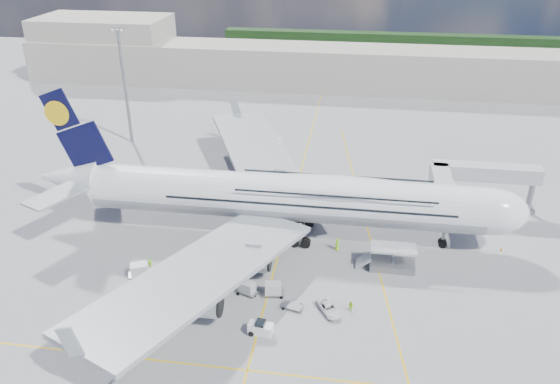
# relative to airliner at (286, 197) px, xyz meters

# --- Properties ---
(ground) EXTENTS (300.00, 300.00, 0.00)m
(ground) POSITION_rel_airliner_xyz_m (-0.26, -10.00, -6.87)
(ground) COLOR gray
(ground) RESTS_ON ground
(taxi_line_main) EXTENTS (0.25, 220.00, 0.01)m
(taxi_line_main) POSITION_rel_airliner_xyz_m (-0.26, -10.00, -6.86)
(taxi_line_main) COLOR #EEB70C
(taxi_line_main) RESTS_ON ground
(taxi_line_cross) EXTENTS (120.00, 0.25, 0.01)m
(taxi_line_cross) POSITION_rel_airliner_xyz_m (-0.26, -30.00, -6.86)
(taxi_line_cross) COLOR #EEB70C
(taxi_line_cross) RESTS_ON ground
(taxi_line_diag) EXTENTS (14.16, 99.06, 0.01)m
(taxi_line_diag) POSITION_rel_airliner_xyz_m (13.74, -0.00, -6.86)
(taxi_line_diag) COLOR #EEB70C
(taxi_line_diag) RESTS_ON ground
(airliner) EXTENTS (77.26, 79.15, 23.71)m
(airliner) POSITION_rel_airliner_xyz_m (0.00, 0.00, 0.00)
(airliner) COLOR white
(airliner) RESTS_ON ground
(jet_bridge) EXTENTS (18.80, 12.10, 8.50)m
(jet_bridge) POSITION_rel_airliner_xyz_m (29.55, 10.94, -0.02)
(jet_bridge) COLOR #B7B7BC
(jet_bridge) RESTS_ON ground
(cargo_loader) EXTENTS (8.53, 3.20, 3.67)m
(cargo_loader) POSITION_rel_airliner_xyz_m (16.56, -7.11, -5.62)
(cargo_loader) COLOR silver
(cargo_loader) RESTS_ON ground
(light_mast) EXTENTS (3.00, 0.70, 25.50)m
(light_mast) POSITION_rel_airliner_xyz_m (-40.26, 35.00, 6.34)
(light_mast) COLOR gray
(light_mast) RESTS_ON ground
(terminal) EXTENTS (180.00, 16.00, 12.00)m
(terminal) POSITION_rel_airliner_xyz_m (-0.26, 85.00, -0.87)
(terminal) COLOR #B2AD9E
(terminal) RESTS_ON ground
(hangar) EXTENTS (40.00, 22.00, 18.00)m
(hangar) POSITION_rel_airliner_xyz_m (-70.26, 90.00, 2.13)
(hangar) COLOR #B2AD9E
(hangar) RESTS_ON ground
(tree_line) EXTENTS (160.00, 6.00, 8.00)m
(tree_line) POSITION_rel_airliner_xyz_m (39.74, 130.00, -2.87)
(tree_line) COLOR #193814
(tree_line) RESTS_ON ground
(dolly_row_a) EXTENTS (3.59, 2.85, 2.01)m
(dolly_row_a) POSITION_rel_airliner_xyz_m (-19.14, -14.41, -5.79)
(dolly_row_a) COLOR gray
(dolly_row_a) RESTS_ON ground
(dolly_row_b) EXTENTS (2.67, 1.49, 1.66)m
(dolly_row_b) POSITION_rel_airliner_xyz_m (-17.04, -18.97, -5.98)
(dolly_row_b) COLOR gray
(dolly_row_b) RESTS_ON ground
(dolly_row_c) EXTENTS (3.29, 2.55, 1.85)m
(dolly_row_c) POSITION_rel_airliner_xyz_m (-3.10, -16.09, -5.87)
(dolly_row_c) COLOR gray
(dolly_row_c) RESTS_ON ground
(dolly_back) EXTENTS (3.53, 2.23, 0.48)m
(dolly_back) POSITION_rel_airliner_xyz_m (-16.23, -19.29, -6.49)
(dolly_back) COLOR gray
(dolly_back) RESTS_ON ground
(dolly_nose_far) EXTENTS (3.06, 2.16, 0.41)m
(dolly_nose_far) POSITION_rel_airliner_xyz_m (3.39, -18.29, -6.55)
(dolly_nose_far) COLOR gray
(dolly_nose_far) RESTS_ON ground
(dolly_nose_near) EXTENTS (3.24, 2.07, 1.92)m
(dolly_nose_near) POSITION_rel_airliner_xyz_m (0.51, -15.96, -5.84)
(dolly_nose_near) COLOR gray
(dolly_nose_near) RESTS_ON ground
(baggage_tug) EXTENTS (3.20, 1.75, 1.91)m
(baggage_tug) POSITION_rel_airliner_xyz_m (0.17, -23.75, -6.02)
(baggage_tug) COLOR white
(baggage_tug) RESTS_ON ground
(catering_truck_inner) EXTENTS (6.17, 2.65, 3.62)m
(catering_truck_inner) POSITION_rel_airliner_xyz_m (-15.02, 11.74, -5.16)
(catering_truck_inner) COLOR gray
(catering_truck_inner) RESTS_ON ground
(catering_truck_outer) EXTENTS (6.77, 2.68, 4.05)m
(catering_truck_outer) POSITION_rel_airliner_xyz_m (-9.29, 34.37, -4.99)
(catering_truck_outer) COLOR gray
(catering_truck_outer) RESTS_ON ground
(service_van) EXTENTS (3.86, 4.65, 1.18)m
(service_van) POSITION_rel_airliner_xyz_m (8.24, -18.43, -6.28)
(service_van) COLOR white
(service_van) RESTS_ON ground
(crew_nose) EXTENTS (0.67, 0.49, 1.70)m
(crew_nose) POSITION_rel_airliner_xyz_m (25.20, 2.05, -6.02)
(crew_nose) COLOR #97DD17
(crew_nose) RESTS_ON ground
(crew_loader) EXTENTS (0.98, 0.97, 1.60)m
(crew_loader) POSITION_rel_airliner_xyz_m (11.05, -17.88, -6.07)
(crew_loader) COLOR #A5EE19
(crew_loader) RESTS_ON ground
(crew_wing) EXTENTS (0.79, 1.02, 1.62)m
(crew_wing) POSITION_rel_airliner_xyz_m (-18.34, -12.27, -6.06)
(crew_wing) COLOR #A8FF1A
(crew_wing) RESTS_ON ground
(crew_van) EXTENTS (0.98, 1.16, 2.01)m
(crew_van) POSITION_rel_airliner_xyz_m (8.52, -3.39, -5.86)
(crew_van) COLOR #9EF91A
(crew_van) RESTS_ON ground
(crew_tug) EXTENTS (1.10, 0.76, 1.56)m
(crew_tug) POSITION_rel_airliner_xyz_m (-0.03, -22.79, -6.09)
(crew_tug) COLOR #C5FF1A
(crew_tug) RESTS_ON ground
(cone_nose) EXTENTS (0.39, 0.39, 0.50)m
(cone_nose) POSITION_rel_airliner_xyz_m (33.70, 0.11, -6.63)
(cone_nose) COLOR orange
(cone_nose) RESTS_ON ground
(cone_wing_left_inner) EXTENTS (0.49, 0.49, 0.63)m
(cone_wing_left_inner) POSITION_rel_airliner_xyz_m (-6.41, 19.40, -6.57)
(cone_wing_left_inner) COLOR orange
(cone_wing_left_inner) RESTS_ON ground
(cone_wing_left_outer) EXTENTS (0.48, 0.48, 0.62)m
(cone_wing_left_outer) POSITION_rel_airliner_xyz_m (-5.34, 17.47, -6.57)
(cone_wing_left_outer) COLOR orange
(cone_wing_left_outer) RESTS_ON ground
(cone_wing_right_inner) EXTENTS (0.43, 0.43, 0.55)m
(cone_wing_right_inner) POSITION_rel_airliner_xyz_m (-13.74, -17.04, -6.60)
(cone_wing_right_inner) COLOR orange
(cone_wing_right_inner) RESTS_ON ground
(cone_wing_right_outer) EXTENTS (0.43, 0.43, 0.55)m
(cone_wing_right_outer) POSITION_rel_airliner_xyz_m (-12.54, -26.04, -6.60)
(cone_wing_right_outer) COLOR orange
(cone_wing_right_outer) RESTS_ON ground
(cone_tail) EXTENTS (0.38, 0.38, 0.49)m
(cone_tail) POSITION_rel_airliner_xyz_m (-35.58, 7.73, -6.63)
(cone_tail) COLOR orange
(cone_tail) RESTS_ON ground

